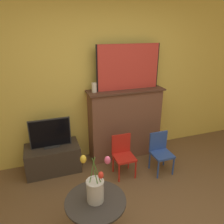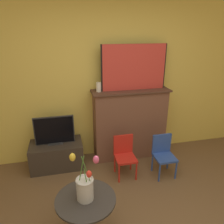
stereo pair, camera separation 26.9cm
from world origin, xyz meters
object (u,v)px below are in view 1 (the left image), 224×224
at_px(painting, 129,67).
at_px(vase_tulips, 95,188).
at_px(chair_red, 123,153).
at_px(chair_blue, 160,150).
at_px(tv_monitor, 50,134).

relative_size(painting, vase_tulips, 2.01).
xyz_separation_m(chair_red, vase_tulips, (-0.67, -0.98, 0.34)).
relative_size(chair_blue, vase_tulips, 1.21).
relative_size(chair_red, chair_blue, 1.00).
bearing_deg(vase_tulips, tv_monitor, 101.99).
bearing_deg(chair_red, chair_blue, -10.92).
xyz_separation_m(painting, vase_tulips, (-0.95, -1.49, -0.82)).
xyz_separation_m(painting, tv_monitor, (-1.25, -0.08, -0.89)).
relative_size(painting, chair_blue, 1.67).
distance_m(painting, chair_red, 1.30).
height_order(painting, vase_tulips, painting).
bearing_deg(vase_tulips, chair_red, 55.52).
relative_size(painting, tv_monitor, 1.72).
height_order(painting, chair_red, painting).
xyz_separation_m(painting, chair_red, (-0.27, -0.51, -1.16)).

